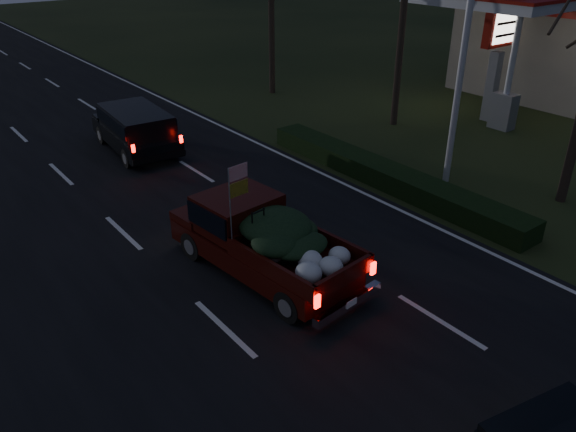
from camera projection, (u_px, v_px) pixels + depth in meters
ground at (225, 329)px, 11.24m from camera, size 120.00×120.00×0.00m
road_asphalt at (224, 328)px, 11.23m from camera, size 14.00×120.00×0.02m
hedge_row at (386, 175)px, 17.46m from camera, size 1.00×10.00×0.60m
gas_price_pylon at (502, 26)px, 21.73m from camera, size 2.00×0.41×5.57m
gas_station_building at (572, 45)px, 27.61m from camera, size 10.00×7.00×4.00m
gas_canopy at (511, 4)px, 23.26m from camera, size 7.10×6.10×4.88m
pickup_truck at (262, 236)px, 12.68m from camera, size 2.32×4.99×2.53m
lead_suv at (136, 126)px, 19.71m from camera, size 2.16×4.50×1.26m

